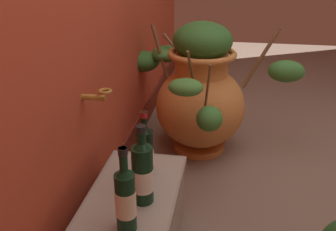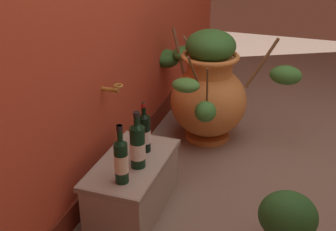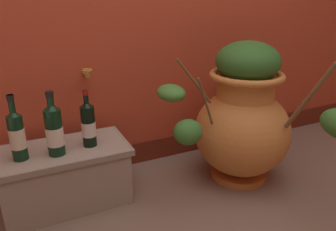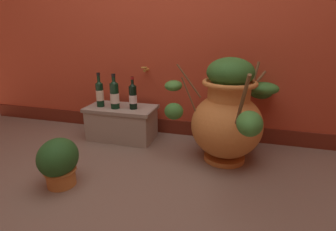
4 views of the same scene
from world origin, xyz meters
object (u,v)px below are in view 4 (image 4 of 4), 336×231
Objects in this scene: wine_bottle_left at (133,96)px; wine_bottle_right at (115,94)px; wine_bottle_middle at (100,93)px; potted_shrub at (59,161)px; terracotta_urn at (228,114)px.

wine_bottle_left is 0.93× the size of wine_bottle_right.
wine_bottle_middle is 0.16m from wine_bottle_right.
potted_shrub is (0.13, -0.80, -0.26)m from wine_bottle_middle.
wine_bottle_left is 0.94× the size of wine_bottle_middle.
wine_bottle_middle is 0.85m from potted_shrub.
terracotta_urn is at bearing 32.67° from potted_shrub.
wine_bottle_middle reaches higher than wine_bottle_left.
wine_bottle_left is (-0.84, 0.15, 0.05)m from terracotta_urn.
terracotta_urn is at bearing -6.93° from wine_bottle_right.
terracotta_urn is 3.86× the size of wine_bottle_left.
wine_bottle_right is at bearing 87.98° from potted_shrub.
potted_shrub is at bearing -147.33° from terracotta_urn.
terracotta_urn reaches higher than wine_bottle_middle.
terracotta_urn is 3.42× the size of potted_shrub.
wine_bottle_right is (-0.16, -0.03, 0.01)m from wine_bottle_left.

